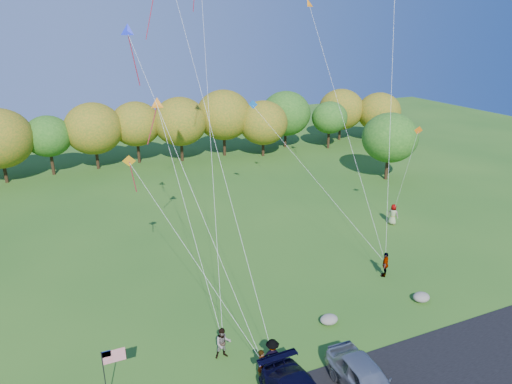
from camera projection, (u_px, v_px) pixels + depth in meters
The scene contains 11 objects.
ground at pixel (281, 365), 23.17m from camera, with size 140.00×140.00×0.00m, color #275819.
treeline at pixel (122, 133), 51.90m from camera, with size 76.09×27.67×8.14m.
minivan_silver at pixel (366, 380), 20.98m from camera, with size 1.94×4.83×1.64m, color #999DA3.
flyer_a at pixel (262, 364), 22.06m from camera, with size 0.59×0.39×1.62m, color #4C4C59.
flyer_b at pixel (223, 343), 23.44m from camera, with size 0.84×0.66×1.74m, color #4C4C59.
flyer_c at pixel (272, 356), 22.50m from camera, with size 1.17×0.67×1.81m, color #4C4C59.
flyer_d at pixel (385, 264), 31.10m from camera, with size 1.05×0.44×1.79m, color #4C4C59.
flyer_e at pixel (393, 214), 39.22m from camera, with size 0.90×0.59×1.84m, color #4C4C59.
flag_assembly at pixel (110, 362), 20.29m from camera, with size 1.04×0.68×2.81m.
boulder_near at pixel (329, 319), 26.31m from camera, with size 1.08×0.85×0.54m, color slate.
boulder_far at pixel (421, 297), 28.45m from camera, with size 1.08×0.90×0.56m, color gray.
Camera 1 is at (-8.64, -16.64, 16.27)m, focal length 32.00 mm.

